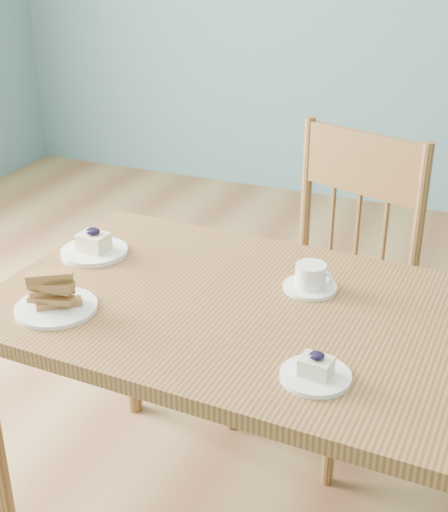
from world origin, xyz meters
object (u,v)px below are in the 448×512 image
at_px(dining_chair, 328,290).
at_px(coffee_cup, 311,279).
at_px(biscotti_plate, 55,297).
at_px(cheesecake_plate_far, 94,247).
at_px(dining_table, 268,336).
at_px(cheesecake_plate_near, 316,372).

relative_size(dining_chair, coffee_cup, 7.34).
xyz_separation_m(dining_chair, coffee_cup, (0.05, -0.40, 0.24)).
height_order(dining_chair, biscotti_plate, dining_chair).
xyz_separation_m(dining_chair, cheesecake_plate_far, (-0.54, -0.43, 0.23)).
xyz_separation_m(dining_table, biscotti_plate, (-0.46, -0.19, 0.10)).
bearing_deg(coffee_cup, biscotti_plate, -139.08).
height_order(dining_table, cheesecake_plate_far, cheesecake_plate_far).
relative_size(dining_table, dining_chair, 1.39).
distance_m(cheesecake_plate_near, biscotti_plate, 0.63).
bearing_deg(dining_chair, cheesecake_plate_far, -122.18).
bearing_deg(cheesecake_plate_near, biscotti_plate, 177.24).
bearing_deg(biscotti_plate, dining_chair, 57.21).
relative_size(coffee_cup, biscotti_plate, 0.69).
height_order(cheesecake_plate_near, biscotti_plate, biscotti_plate).
distance_m(dining_table, biscotti_plate, 0.50).
height_order(dining_table, coffee_cup, coffee_cup).
bearing_deg(biscotti_plate, coffee_cup, 32.22).
height_order(cheesecake_plate_near, cheesecake_plate_far, cheesecake_plate_far).
height_order(dining_table, cheesecake_plate_near, cheesecake_plate_near).
height_order(dining_table, dining_chair, dining_chair).
distance_m(cheesecake_plate_near, coffee_cup, 0.37).
bearing_deg(dining_table, dining_chair, 91.67).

